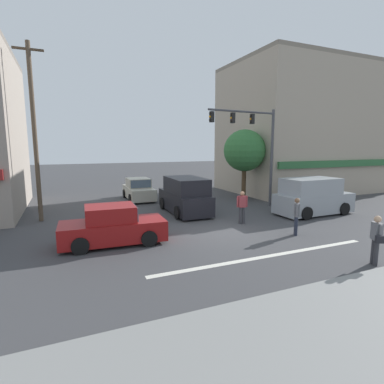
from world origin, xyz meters
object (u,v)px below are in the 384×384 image
object	(u,v)px
street_tree	(245,151)
pedestrian_mid_crossing	(296,214)
van_crossing_leftbound	(313,197)
sedan_parked_curbside	(113,227)
van_crossing_center	(185,196)
sedan_approaching_near	(139,190)
traffic_light_mast	(256,140)
utility_pole_near_left	(34,131)
pedestrian_far_side	(242,205)
pedestrian_foreground_with_bag	(376,237)

from	to	relation	value
street_tree	pedestrian_mid_crossing	distance (m)	9.43
van_crossing_leftbound	sedan_parked_curbside	bearing A→B (deg)	-175.56
van_crossing_center	van_crossing_leftbound	xyz separation A→B (m)	(6.63, -3.27, 0.00)
van_crossing_center	van_crossing_leftbound	size ratio (longest dim) A/B	1.00
pedestrian_mid_crossing	sedan_approaching_near	bearing A→B (deg)	110.27
traffic_light_mast	sedan_approaching_near	xyz separation A→B (m)	(-6.09, 5.95, -3.59)
sedan_parked_curbside	pedestrian_mid_crossing	distance (m)	7.89
utility_pole_near_left	pedestrian_mid_crossing	xyz separation A→B (m)	(10.56, -7.34, -3.70)
street_tree	pedestrian_far_side	bearing A→B (deg)	-123.56
van_crossing_leftbound	sedan_parked_curbside	xyz separation A→B (m)	(-11.43, -0.89, -0.29)
pedestrian_mid_crossing	pedestrian_far_side	distance (m)	2.86
pedestrian_far_side	van_crossing_center	bearing A→B (deg)	116.00
van_crossing_center	pedestrian_foreground_with_bag	bearing A→B (deg)	-74.00
street_tree	pedestrian_far_side	distance (m)	7.63
van_crossing_center	pedestrian_far_side	world-z (taller)	van_crossing_center
sedan_parked_curbside	pedestrian_foreground_with_bag	world-z (taller)	pedestrian_foreground_with_bag
utility_pole_near_left	sedan_approaching_near	distance (m)	8.55
pedestrian_far_side	sedan_parked_curbside	bearing A→B (deg)	-174.24
sedan_parked_curbside	utility_pole_near_left	bearing A→B (deg)	118.57
pedestrian_mid_crossing	street_tree	bearing A→B (deg)	71.74
utility_pole_near_left	van_crossing_center	distance (m)	8.62
utility_pole_near_left	pedestrian_foreground_with_bag	distance (m)	15.70
sedan_parked_curbside	pedestrian_mid_crossing	world-z (taller)	pedestrian_mid_crossing
sedan_parked_curbside	sedan_approaching_near	distance (m)	10.24
van_crossing_center	pedestrian_mid_crossing	world-z (taller)	van_crossing_center
van_crossing_center	sedan_approaching_near	xyz separation A→B (m)	(-1.47, 5.52, -0.29)
traffic_light_mast	sedan_parked_curbside	size ratio (longest dim) A/B	1.48
sedan_approaching_near	sedan_parked_curbside	bearing A→B (deg)	-108.97
traffic_light_mast	van_crossing_center	bearing A→B (deg)	174.62
pedestrian_far_side	traffic_light_mast	bearing A→B (deg)	46.57
van_crossing_center	sedan_approaching_near	distance (m)	5.72
van_crossing_leftbound	sedan_approaching_near	size ratio (longest dim) A/B	1.12
street_tree	pedestrian_foreground_with_bag	xyz separation A→B (m)	(-2.85, -12.29, -2.63)
pedestrian_mid_crossing	van_crossing_center	bearing A→B (deg)	114.79
sedan_parked_curbside	sedan_approaching_near	world-z (taller)	same
street_tree	van_crossing_center	size ratio (longest dim) A/B	1.10
street_tree	pedestrian_foreground_with_bag	distance (m)	12.89
utility_pole_near_left	van_crossing_center	world-z (taller)	utility_pole_near_left
van_crossing_leftbound	street_tree	bearing A→B (deg)	99.47
van_crossing_center	van_crossing_leftbound	bearing A→B (deg)	-26.29
utility_pole_near_left	pedestrian_mid_crossing	size ratio (longest dim) A/B	5.38
sedan_approaching_near	pedestrian_foreground_with_bag	xyz separation A→B (m)	(4.29, -15.35, 0.24)
traffic_light_mast	pedestrian_foreground_with_bag	world-z (taller)	traffic_light_mast
pedestrian_foreground_with_bag	utility_pole_near_left	bearing A→B (deg)	133.68
pedestrian_far_side	street_tree	bearing A→B (deg)	56.44
van_crossing_leftbound	utility_pole_near_left	bearing A→B (deg)	162.65
street_tree	van_crossing_leftbound	size ratio (longest dim) A/B	1.10
utility_pole_near_left	pedestrian_foreground_with_bag	xyz separation A→B (m)	(10.54, -11.04, -3.70)
street_tree	van_crossing_center	world-z (taller)	street_tree
utility_pole_near_left	traffic_light_mast	world-z (taller)	utility_pole_near_left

